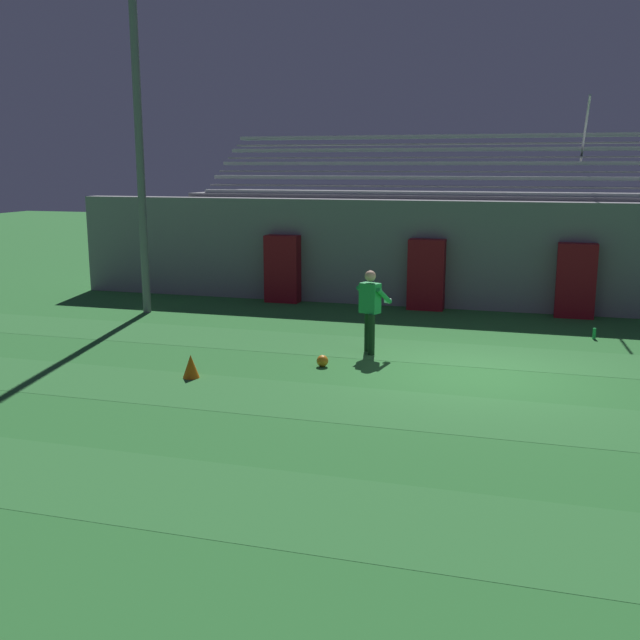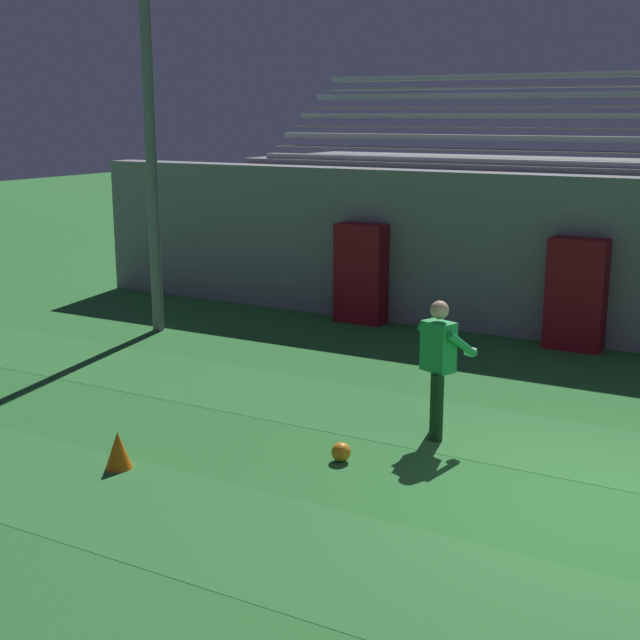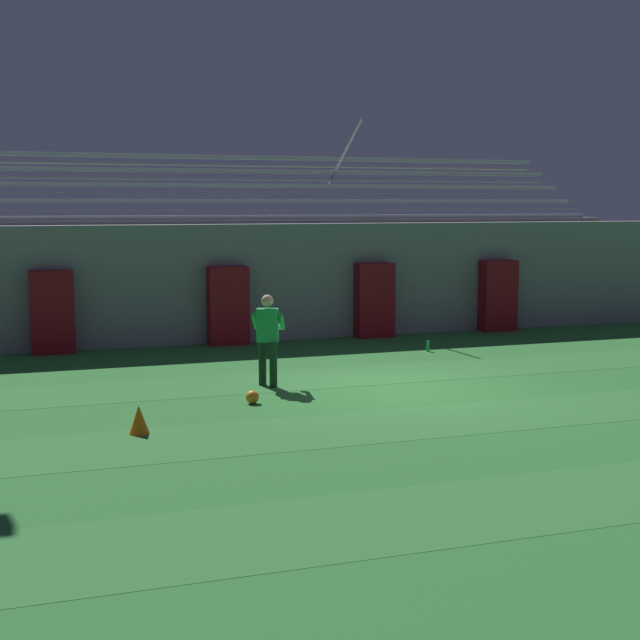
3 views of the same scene
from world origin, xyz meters
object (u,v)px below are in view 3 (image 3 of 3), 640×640
(padding_pillar_gate_right, at_px, (374,300))
(padding_pillar_far_right, at_px, (498,296))
(traffic_cone, at_px, (139,420))
(water_bottle, at_px, (428,346))
(padding_pillar_far_left, at_px, (52,312))
(soccer_ball, at_px, (252,397))
(goalkeeper, at_px, (268,334))
(padding_pillar_gate_left, at_px, (228,306))

(padding_pillar_gate_right, distance_m, padding_pillar_far_right, 3.45)
(traffic_cone, distance_m, water_bottle, 8.77)
(padding_pillar_far_right, height_order, water_bottle, padding_pillar_far_right)
(padding_pillar_far_left, bearing_deg, soccer_ball, -64.71)
(water_bottle, bearing_deg, padding_pillar_gate_right, 98.16)
(soccer_ball, bearing_deg, traffic_cone, -145.83)
(padding_pillar_far_left, distance_m, goalkeeper, 6.07)
(padding_pillar_far_left, bearing_deg, traffic_cone, -83.19)
(padding_pillar_gate_left, xyz_separation_m, soccer_ball, (-1.01, -6.21, -0.81))
(padding_pillar_far_right, bearing_deg, traffic_cone, -143.27)
(padding_pillar_far_left, xyz_separation_m, water_bottle, (7.96, -2.36, -0.80))
(padding_pillar_gate_right, distance_m, goalkeeper, 6.38)
(goalkeeper, height_order, soccer_ball, goalkeeper)
(padding_pillar_gate_right, height_order, water_bottle, padding_pillar_gate_right)
(padding_pillar_gate_left, xyz_separation_m, traffic_cone, (-3.04, -7.58, -0.71))
(soccer_ball, bearing_deg, padding_pillar_far_right, 37.34)
(padding_pillar_gate_right, height_order, padding_pillar_far_right, same)
(padding_pillar_gate_right, distance_m, padding_pillar_far_left, 7.62)
(padding_pillar_gate_right, xyz_separation_m, traffic_cone, (-6.71, -7.58, -0.71))
(padding_pillar_far_left, bearing_deg, padding_pillar_gate_right, 0.00)
(padding_pillar_gate_left, bearing_deg, padding_pillar_far_left, 180.00)
(soccer_ball, relative_size, traffic_cone, 0.52)
(padding_pillar_far_left, xyz_separation_m, soccer_ball, (2.93, -6.21, -0.81))
(padding_pillar_gate_left, height_order, padding_pillar_far_right, same)
(padding_pillar_gate_left, bearing_deg, water_bottle, -30.44)
(padding_pillar_far_left, relative_size, padding_pillar_far_right, 1.00)
(padding_pillar_far_left, height_order, traffic_cone, padding_pillar_far_left)
(padding_pillar_gate_right, distance_m, water_bottle, 2.51)
(soccer_ball, bearing_deg, padding_pillar_gate_left, 80.76)
(goalkeeper, bearing_deg, traffic_cone, -134.86)
(padding_pillar_far_left, distance_m, soccer_ball, 6.91)
(goalkeeper, xyz_separation_m, soccer_ball, (-0.62, -1.28, -0.84))
(padding_pillar_gate_left, bearing_deg, soccer_ball, -99.24)
(goalkeeper, relative_size, soccer_ball, 7.59)
(padding_pillar_gate_right, xyz_separation_m, padding_pillar_far_right, (3.45, 0.00, 0.00))
(padding_pillar_gate_left, distance_m, soccer_ball, 6.34)
(padding_pillar_far_left, xyz_separation_m, padding_pillar_far_right, (11.07, 0.00, 0.00))
(padding_pillar_gate_left, relative_size, padding_pillar_gate_right, 1.00)
(padding_pillar_gate_left, relative_size, soccer_ball, 8.33)
(traffic_cone, relative_size, water_bottle, 1.75)
(padding_pillar_far_left, xyz_separation_m, traffic_cone, (0.91, -7.58, -0.71))
(padding_pillar_gate_right, distance_m, soccer_ball, 7.82)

